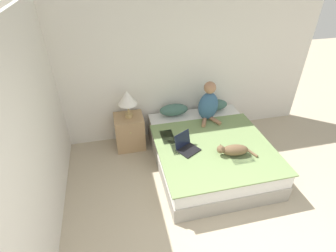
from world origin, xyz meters
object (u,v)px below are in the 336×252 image
object	(u,v)px
table_lamp	(127,98)
person_sitting	(209,104)
pillow_near	(174,110)
cat_tabby	(233,150)
bed	(209,152)
laptop_open	(187,146)
nightstand	(130,132)
pillow_far	(214,105)

from	to	relation	value
table_lamp	person_sitting	bearing A→B (deg)	-8.99
pillow_near	person_sitting	bearing A→B (deg)	-27.82
cat_tabby	person_sitting	bearing A→B (deg)	-79.39
bed	laptop_open	xyz separation A→B (m)	(-0.44, -0.14, 0.31)
pillow_near	cat_tabby	distance (m)	1.40
pillow_near	nightstand	size ratio (longest dim) A/B	0.84
nightstand	table_lamp	world-z (taller)	table_lamp
bed	laptop_open	world-z (taller)	laptop_open
nightstand	laptop_open	bearing A→B (deg)	-50.56
cat_tabby	pillow_near	bearing A→B (deg)	-57.27
pillow_far	nightstand	bearing A→B (deg)	-177.37
pillow_far	cat_tabby	distance (m)	1.30
cat_tabby	table_lamp	bearing A→B (deg)	-32.43
bed	nightstand	distance (m)	1.45
pillow_far	bed	bearing A→B (deg)	-113.77
bed	table_lamp	bearing A→B (deg)	146.27
pillow_near	bed	bearing A→B (deg)	-66.28
pillow_far	table_lamp	xyz separation A→B (m)	(-1.58, -0.07, 0.37)
pillow_far	nightstand	distance (m)	1.62
pillow_near	laptop_open	xyz separation A→B (m)	(-0.06, -1.01, -0.05)
pillow_far	table_lamp	distance (m)	1.62
pillow_far	person_sitting	distance (m)	0.42
cat_tabby	nightstand	bearing A→B (deg)	-32.06
person_sitting	laptop_open	distance (m)	0.97
person_sitting	laptop_open	world-z (taller)	person_sitting
table_lamp	cat_tabby	bearing A→B (deg)	-41.19
pillow_near	cat_tabby	xyz separation A→B (m)	(0.57, -1.28, -0.01)
pillow_near	nightstand	world-z (taller)	pillow_near
person_sitting	nightstand	size ratio (longest dim) A/B	1.16
laptop_open	nightstand	distance (m)	1.24
table_lamp	laptop_open	bearing A→B (deg)	-51.19
bed	pillow_near	xyz separation A→B (m)	(-0.38, 0.87, 0.36)
bed	pillow_far	size ratio (longest dim) A/B	3.93
person_sitting	table_lamp	distance (m)	1.38
person_sitting	nightstand	distance (m)	1.47
bed	person_sitting	bearing A→B (deg)	75.09
pillow_near	nightstand	distance (m)	0.88
bed	cat_tabby	distance (m)	0.57
nightstand	pillow_near	bearing A→B (deg)	5.05
pillow_near	laptop_open	distance (m)	1.01
pillow_far	table_lamp	bearing A→B (deg)	-177.47
person_sitting	nightstand	world-z (taller)	person_sitting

